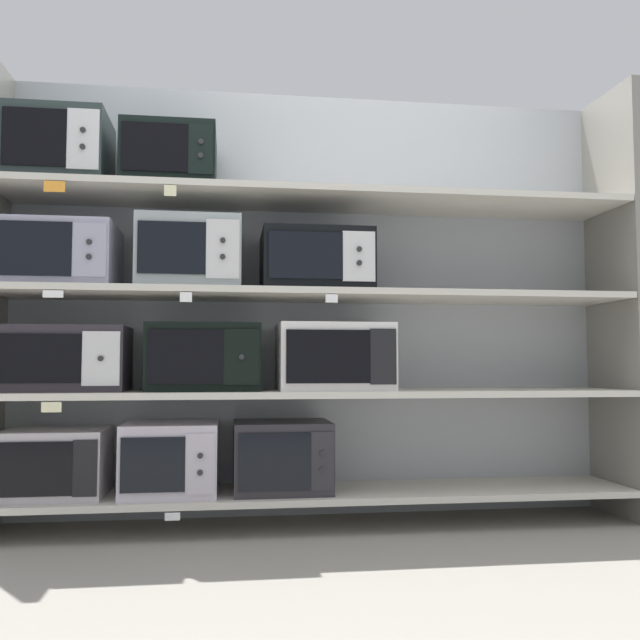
{
  "coord_description": "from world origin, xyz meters",
  "views": [
    {
      "loc": [
        -0.44,
        -3.23,
        0.75
      ],
      "look_at": [
        0.0,
        0.0,
        0.96
      ],
      "focal_mm": 38.48,
      "sensor_mm": 36.0,
      "label": 1
    }
  ],
  "objects_px": {
    "microwave_9": "(60,151)",
    "microwave_10": "(170,161)",
    "microwave_2": "(282,456)",
    "microwave_6": "(63,257)",
    "microwave_0": "(55,463)",
    "microwave_7": "(190,255)",
    "microwave_1": "(171,458)",
    "microwave_5": "(334,357)",
    "microwave_4": "(204,357)",
    "microwave_3": "(67,359)",
    "microwave_8": "(315,262)"
  },
  "relations": [
    {
      "from": "microwave_5",
      "to": "microwave_9",
      "type": "distance_m",
      "value": 1.58
    },
    {
      "from": "microwave_8",
      "to": "microwave_10",
      "type": "xyz_separation_m",
      "value": [
        -0.69,
        -0.0,
        0.47
      ]
    },
    {
      "from": "microwave_0",
      "to": "microwave_7",
      "type": "relative_size",
      "value": 0.96
    },
    {
      "from": "microwave_2",
      "to": "microwave_5",
      "type": "xyz_separation_m",
      "value": [
        0.24,
        0.0,
        0.46
      ]
    },
    {
      "from": "microwave_2",
      "to": "microwave_8",
      "type": "xyz_separation_m",
      "value": [
        0.16,
        0.0,
        0.92
      ]
    },
    {
      "from": "microwave_1",
      "to": "microwave_2",
      "type": "height_order",
      "value": "same"
    },
    {
      "from": "microwave_5",
      "to": "microwave_7",
      "type": "bearing_deg",
      "value": 179.98
    },
    {
      "from": "microwave_2",
      "to": "microwave_8",
      "type": "relative_size",
      "value": 0.87
    },
    {
      "from": "microwave_0",
      "to": "microwave_3",
      "type": "xyz_separation_m",
      "value": [
        0.04,
        0.0,
        0.47
      ]
    },
    {
      "from": "microwave_1",
      "to": "microwave_2",
      "type": "distance_m",
      "value": 0.51
    },
    {
      "from": "microwave_7",
      "to": "microwave_1",
      "type": "bearing_deg",
      "value": -179.94
    },
    {
      "from": "microwave_2",
      "to": "microwave_9",
      "type": "xyz_separation_m",
      "value": [
        -1.03,
        0.0,
        1.41
      ]
    },
    {
      "from": "microwave_7",
      "to": "microwave_5",
      "type": "bearing_deg",
      "value": -0.02
    },
    {
      "from": "microwave_4",
      "to": "microwave_6",
      "type": "height_order",
      "value": "microwave_6"
    },
    {
      "from": "microwave_6",
      "to": "microwave_10",
      "type": "xyz_separation_m",
      "value": [
        0.47,
        0.0,
        0.46
      ]
    },
    {
      "from": "microwave_5",
      "to": "microwave_6",
      "type": "relative_size",
      "value": 1.12
    },
    {
      "from": "microwave_2",
      "to": "microwave_7",
      "type": "bearing_deg",
      "value": 179.95
    },
    {
      "from": "microwave_0",
      "to": "microwave_4",
      "type": "bearing_deg",
      "value": -0.0
    },
    {
      "from": "microwave_8",
      "to": "microwave_9",
      "type": "bearing_deg",
      "value": -180.0
    },
    {
      "from": "microwave_2",
      "to": "microwave_10",
      "type": "bearing_deg",
      "value": 179.99
    },
    {
      "from": "microwave_5",
      "to": "microwave_9",
      "type": "xyz_separation_m",
      "value": [
        -1.27,
        0.0,
        0.94
      ]
    },
    {
      "from": "microwave_1",
      "to": "microwave_3",
      "type": "xyz_separation_m",
      "value": [
        -0.47,
        0.0,
        0.45
      ]
    },
    {
      "from": "microwave_6",
      "to": "microwave_7",
      "type": "distance_m",
      "value": 0.57
    },
    {
      "from": "microwave_2",
      "to": "microwave_7",
      "type": "height_order",
      "value": "microwave_7"
    },
    {
      "from": "microwave_4",
      "to": "microwave_7",
      "type": "distance_m",
      "value": 0.48
    },
    {
      "from": "microwave_1",
      "to": "microwave_3",
      "type": "distance_m",
      "value": 0.65
    },
    {
      "from": "microwave_4",
      "to": "microwave_3",
      "type": "bearing_deg",
      "value": 179.98
    },
    {
      "from": "microwave_3",
      "to": "microwave_5",
      "type": "xyz_separation_m",
      "value": [
        1.22,
        -0.0,
        0.01
      ]
    },
    {
      "from": "microwave_2",
      "to": "microwave_5",
      "type": "bearing_deg",
      "value": 0.03
    },
    {
      "from": "microwave_0",
      "to": "microwave_3",
      "type": "relative_size",
      "value": 0.84
    },
    {
      "from": "microwave_2",
      "to": "microwave_4",
      "type": "height_order",
      "value": "microwave_4"
    },
    {
      "from": "microwave_6",
      "to": "microwave_1",
      "type": "bearing_deg",
      "value": 0.04
    },
    {
      "from": "microwave_5",
      "to": "microwave_10",
      "type": "xyz_separation_m",
      "value": [
        -0.78,
        -0.0,
        0.92
      ]
    },
    {
      "from": "microwave_2",
      "to": "microwave_10",
      "type": "distance_m",
      "value": 1.48
    },
    {
      "from": "microwave_2",
      "to": "microwave_9",
      "type": "height_order",
      "value": "microwave_9"
    },
    {
      "from": "microwave_9",
      "to": "microwave_10",
      "type": "xyz_separation_m",
      "value": [
        0.5,
        -0.0,
        -0.03
      ]
    },
    {
      "from": "microwave_2",
      "to": "microwave_7",
      "type": "xyz_separation_m",
      "value": [
        -0.43,
        0.0,
        0.94
      ]
    },
    {
      "from": "microwave_0",
      "to": "microwave_6",
      "type": "xyz_separation_m",
      "value": [
        0.01,
        -0.0,
        0.93
      ]
    },
    {
      "from": "microwave_3",
      "to": "microwave_9",
      "type": "height_order",
      "value": "microwave_9"
    },
    {
      "from": "microwave_3",
      "to": "microwave_7",
      "type": "relative_size",
      "value": 1.14
    },
    {
      "from": "microwave_1",
      "to": "microwave_8",
      "type": "xyz_separation_m",
      "value": [
        0.67,
        -0.0,
        0.92
      ]
    },
    {
      "from": "microwave_3",
      "to": "microwave_10",
      "type": "distance_m",
      "value": 1.03
    },
    {
      "from": "microwave_2",
      "to": "microwave_6",
      "type": "xyz_separation_m",
      "value": [
        -1.01,
        -0.0,
        0.92
      ]
    },
    {
      "from": "microwave_6",
      "to": "microwave_10",
      "type": "bearing_deg",
      "value": 0.01
    },
    {
      "from": "microwave_5",
      "to": "microwave_10",
      "type": "bearing_deg",
      "value": -180.0
    },
    {
      "from": "microwave_0",
      "to": "microwave_10",
      "type": "relative_size",
      "value": 1.06
    },
    {
      "from": "microwave_8",
      "to": "microwave_10",
      "type": "height_order",
      "value": "microwave_10"
    },
    {
      "from": "microwave_3",
      "to": "microwave_9",
      "type": "distance_m",
      "value": 0.96
    },
    {
      "from": "microwave_0",
      "to": "microwave_6",
      "type": "height_order",
      "value": "microwave_6"
    },
    {
      "from": "microwave_4",
      "to": "microwave_6",
      "type": "relative_size",
      "value": 1.08
    }
  ]
}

